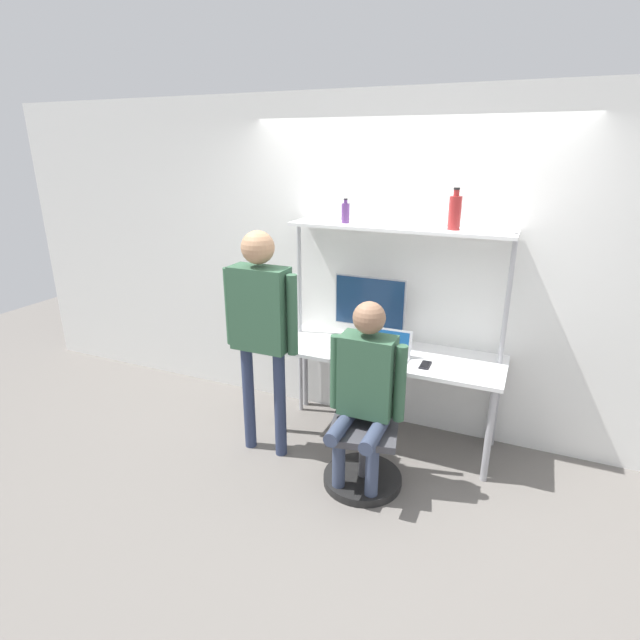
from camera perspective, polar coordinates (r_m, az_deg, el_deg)
ground_plane at (r=4.03m, az=5.81°, el=-15.47°), size 12.00×12.00×0.00m
wall_back at (r=4.07m, az=9.39°, el=5.67°), size 8.00×0.06×2.70m
desk at (r=3.97m, az=7.63°, el=-4.79°), size 1.78×0.62×0.77m
shelf_unit at (r=3.85m, az=8.76°, el=7.21°), size 1.69×0.32×1.73m
monitor at (r=4.04m, az=5.68°, el=1.66°), size 0.59×0.21×0.54m
laptop at (r=3.84m, az=7.74°, el=-3.38°), size 0.34×0.21×0.21m
cell_phone at (r=3.75m, az=11.94°, el=-5.05°), size 0.07×0.15×0.01m
office_chair at (r=3.66m, az=5.06°, el=-14.11°), size 0.56×0.56×0.91m
person_seated at (r=3.36m, az=5.18°, el=-7.22°), size 0.53×0.47×1.35m
person_standing at (r=3.64m, az=-6.80°, el=0.46°), size 0.59×0.24×1.74m
bottle_purple at (r=3.93m, az=2.93°, el=12.15°), size 0.06×0.06×0.19m
bottle_red at (r=3.72m, az=15.15°, el=11.82°), size 0.09×0.09×0.29m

